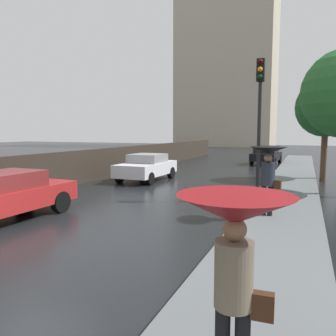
{
  "coord_description": "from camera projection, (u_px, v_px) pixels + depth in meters",
  "views": [
    {
      "loc": [
        5.69,
        -5.59,
        2.49
      ],
      "look_at": [
        1.4,
        4.85,
        1.26
      ],
      "focal_mm": 36.08,
      "sensor_mm": 36.0,
      "label": 1
    }
  ],
  "objects": [
    {
      "name": "sidewalk_strip",
      "position": [
        263.0,
        277.0,
        5.62
      ],
      "size": [
        2.2,
        60.0,
        0.14
      ],
      "primitive_type": "cube",
      "color": "slate",
      "rests_on": "ground"
    },
    {
      "name": "distant_tower",
      "position": [
        227.0,
        48.0,
        56.2
      ],
      "size": [
        15.84,
        9.79,
        35.89
      ],
      "color": "#B2A88E",
      "rests_on": "ground"
    },
    {
      "name": "pedestrian_with_umbrella_far",
      "position": [
        268.0,
        163.0,
        9.36
      ],
      "size": [
        1.03,
        1.03,
        1.92
      ],
      "rotation": [
        0.0,
        0.0,
        2.92
      ],
      "color": "black",
      "rests_on": "sidewalk_strip"
    },
    {
      "name": "car_black_mid_road",
      "position": [
        266.0,
        155.0,
        25.77
      ],
      "size": [
        2.08,
        3.97,
        1.41
      ],
      "rotation": [
        0.0,
        0.0,
        -0.07
      ],
      "color": "black",
      "rests_on": "ground"
    },
    {
      "name": "car_red_far_ahead",
      "position": [
        4.0,
        196.0,
        9.39
      ],
      "size": [
        1.85,
        4.28,
        1.37
      ],
      "rotation": [
        0.0,
        0.0,
        3.11
      ],
      "color": "maroon",
      "rests_on": "ground"
    },
    {
      "name": "ground",
      "position": [
        28.0,
        243.0,
        7.56
      ],
      "size": [
        120.0,
        120.0,
        0.0
      ],
      "primitive_type": "plane",
      "color": "black"
    },
    {
      "name": "traffic_light",
      "position": [
        260.0,
        104.0,
        11.58
      ],
      "size": [
        0.26,
        0.39,
        4.8
      ],
      "color": "black",
      "rests_on": "sidewalk_strip"
    },
    {
      "name": "pedestrian_with_umbrella_near",
      "position": [
        235.0,
        235.0,
        2.95
      ],
      "size": [
        1.04,
        1.04,
        1.8
      ],
      "rotation": [
        0.0,
        0.0,
        3.19
      ],
      "color": "black",
      "rests_on": "sidewalk_strip"
    },
    {
      "name": "car_white_near_kerb",
      "position": [
        147.0,
        167.0,
        17.18
      ],
      "size": [
        1.93,
        3.88,
        1.35
      ],
      "rotation": [
        0.0,
        0.0,
        3.12
      ],
      "color": "silver",
      "rests_on": "ground"
    },
    {
      "name": "street_tree_near",
      "position": [
        326.0,
        108.0,
        16.66
      ],
      "size": [
        2.93,
        2.93,
        5.15
      ],
      "color": "#4C3823",
      "rests_on": "ground"
    }
  ]
}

